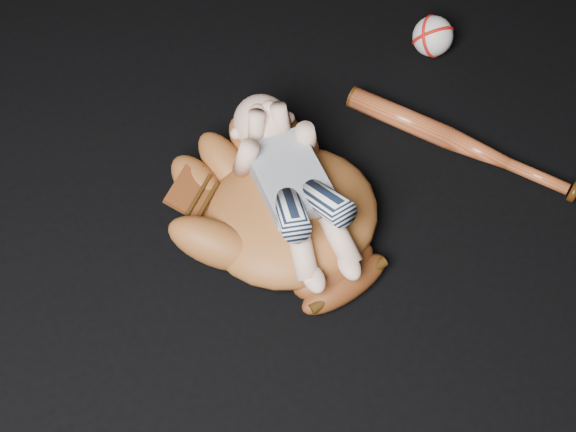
# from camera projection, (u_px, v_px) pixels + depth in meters

# --- Properties ---
(baseball_glove) EXTENTS (0.38, 0.43, 0.13)m
(baseball_glove) POSITION_uv_depth(u_px,v_px,m) (291.00, 209.00, 1.18)
(baseball_glove) COLOR brown
(baseball_glove) RESTS_ON ground
(newborn_baby) EXTENTS (0.24, 0.39, 0.15)m
(newborn_baby) POSITION_uv_depth(u_px,v_px,m) (296.00, 187.00, 1.14)
(newborn_baby) COLOR #D5A489
(newborn_baby) RESTS_ON baseball_glove
(baseball_bat) EXTENTS (0.23, 0.42, 0.04)m
(baseball_bat) POSITION_uv_depth(u_px,v_px,m) (461.00, 143.00, 1.32)
(baseball_bat) COLOR #99401D
(baseball_bat) RESTS_ON ground
(baseball) EXTENTS (0.09, 0.09, 0.08)m
(baseball) POSITION_uv_depth(u_px,v_px,m) (433.00, 36.00, 1.45)
(baseball) COLOR silver
(baseball) RESTS_ON ground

